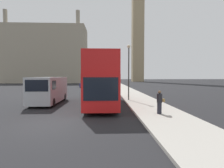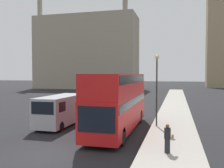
% 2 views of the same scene
% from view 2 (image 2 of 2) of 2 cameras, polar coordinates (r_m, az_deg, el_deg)
% --- Properties ---
extents(ground_plane, '(300.00, 300.00, 0.00)m').
position_cam_2_polar(ground_plane, '(14.39, -15.89, -15.44)').
color(ground_plane, black).
extents(sidewalk_strip, '(3.49, 120.00, 0.15)m').
position_cam_2_polar(sidewalk_strip, '(12.54, 13.19, -17.74)').
color(sidewalk_strip, '#ADA89E').
rests_on(sidewalk_strip, ground_plane).
extents(building_block_distant, '(31.12, 12.04, 27.07)m').
position_cam_2_polar(building_block_distant, '(78.86, -5.77, 7.11)').
color(building_block_distant, '#9E937F').
rests_on(building_block_distant, ground_plane).
extents(red_double_decker_bus, '(2.53, 10.89, 4.37)m').
position_cam_2_polar(red_double_decker_bus, '(19.11, 1.49, -3.48)').
color(red_double_decker_bus, red).
rests_on(red_double_decker_bus, ground_plane).
extents(white_van, '(2.16, 6.12, 2.54)m').
position_cam_2_polar(white_van, '(21.56, -11.65, -5.79)').
color(white_van, '#B2B7BC').
rests_on(white_van, ground_plane).
extents(pedestrian, '(0.50, 0.34, 1.54)m').
position_cam_2_polar(pedestrian, '(13.95, 12.59, -12.05)').
color(pedestrian, '#23232D').
rests_on(pedestrian, sidewalk_strip).
extents(street_lamp, '(0.36, 0.36, 5.77)m').
position_cam_2_polar(street_lamp, '(20.46, 10.20, 1.03)').
color(street_lamp, '#2D332D').
rests_on(street_lamp, sidewalk_strip).
extents(parked_sedan, '(1.73, 4.71, 1.50)m').
position_cam_2_polar(parked_sedan, '(46.34, 3.18, -2.35)').
color(parked_sedan, navy).
rests_on(parked_sedan, ground_plane).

